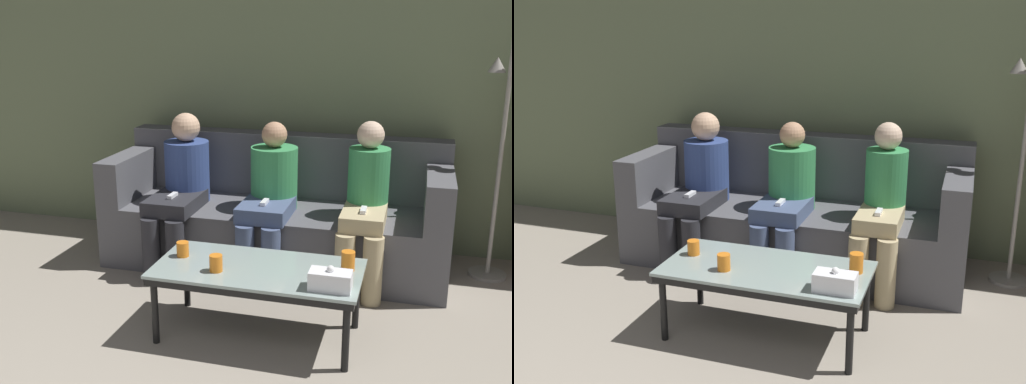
% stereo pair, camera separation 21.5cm
% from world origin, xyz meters
% --- Properties ---
extents(wall_back, '(12.00, 0.06, 2.60)m').
position_xyz_m(wall_back, '(0.00, 4.07, 1.30)').
color(wall_back, '#707F5B').
rests_on(wall_back, ground_plane).
extents(couch, '(2.47, 0.86, 0.93)m').
position_xyz_m(couch, '(0.00, 3.57, 0.34)').
color(couch, '#515156').
rests_on(couch, ground_plane).
extents(coffee_table, '(1.17, 0.58, 0.43)m').
position_xyz_m(coffee_table, '(0.16, 2.44, 0.38)').
color(coffee_table, '#8C9E99').
rests_on(coffee_table, ground_plane).
extents(cup_near_left, '(0.07, 0.07, 0.09)m').
position_xyz_m(cup_near_left, '(-0.31, 2.48, 0.47)').
color(cup_near_left, orange).
rests_on(cup_near_left, coffee_table).
extents(cup_near_right, '(0.07, 0.07, 0.10)m').
position_xyz_m(cup_near_right, '(-0.05, 2.32, 0.47)').
color(cup_near_right, orange).
rests_on(cup_near_right, coffee_table).
extents(cup_far_center, '(0.08, 0.08, 0.11)m').
position_xyz_m(cup_far_center, '(0.65, 2.53, 0.48)').
color(cup_far_center, orange).
rests_on(cup_far_center, coffee_table).
extents(tissue_box, '(0.22, 0.12, 0.13)m').
position_xyz_m(tissue_box, '(0.60, 2.26, 0.48)').
color(tissue_box, white).
rests_on(tissue_box, coffee_table).
extents(seated_person_left_end, '(0.33, 0.71, 1.12)m').
position_xyz_m(seated_person_left_end, '(-0.67, 3.33, 0.61)').
color(seated_person_left_end, '#28282D').
rests_on(seated_person_left_end, ground_plane).
extents(seated_person_mid_left, '(0.34, 0.68, 1.08)m').
position_xyz_m(seated_person_mid_left, '(0.00, 3.34, 0.59)').
color(seated_person_mid_left, '#47567A').
rests_on(seated_person_mid_left, ground_plane).
extents(seated_person_mid_right, '(0.31, 0.64, 1.12)m').
position_xyz_m(seated_person_mid_right, '(0.67, 3.33, 0.59)').
color(seated_person_mid_right, tan).
rests_on(seated_person_mid_right, ground_plane).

